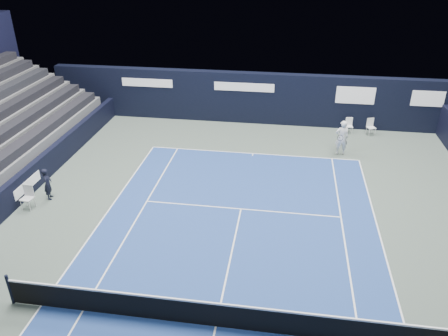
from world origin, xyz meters
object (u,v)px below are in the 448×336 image
object	(u,v)px
folding_chair_back_b	(371,125)
line_judge_chair	(28,195)
tennis_net	(216,314)
folding_chair_back_a	(349,123)
tennis_player	(342,138)

from	to	relation	value
folding_chair_back_b	line_judge_chair	xyz separation A→B (m)	(-15.35, -10.31, 0.03)
folding_chair_back_b	tennis_net	bearing A→B (deg)	-134.55
folding_chair_back_a	line_judge_chair	distance (m)	17.58
tennis_net	tennis_player	distance (m)	13.35
line_judge_chair	tennis_player	size ratio (longest dim) A/B	0.55
folding_chair_back_b	tennis_player	size ratio (longest dim) A/B	0.52
folding_chair_back_b	tennis_player	world-z (taller)	tennis_player
folding_chair_back_a	tennis_player	xyz separation A→B (m)	(-0.72, -3.12, 0.33)
tennis_player	folding_chair_back_a	bearing A→B (deg)	76.92
line_judge_chair	tennis_net	world-z (taller)	tennis_net
line_judge_chair	tennis_player	xyz separation A→B (m)	(13.41, 7.33, 0.35)
line_judge_chair	tennis_player	world-z (taller)	tennis_player
folding_chair_back_a	tennis_net	world-z (taller)	tennis_net
folding_chair_back_a	tennis_player	distance (m)	3.22
folding_chair_back_b	tennis_player	bearing A→B (deg)	-144.89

